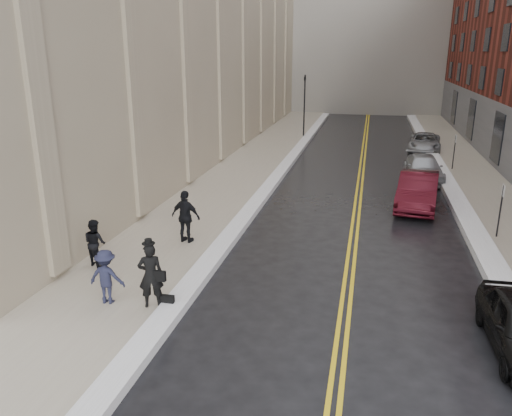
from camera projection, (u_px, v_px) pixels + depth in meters
The scene contains 17 objects.
ground at pixel (250, 320), 13.61m from camera, with size 160.00×160.00×0.00m, color black.
sidewalk_left at pixel (240, 174), 29.43m from camera, with size 4.00×64.00×0.15m, color gray.
sidewalk_right at pixel (484, 188), 26.55m from camera, with size 3.00×64.00×0.15m, color gray.
lane_stripe_a at pixel (358, 182), 27.98m from camera, with size 0.12×64.00×0.01m, color gold.
lane_stripe_b at pixel (362, 182), 27.93m from camera, with size 0.12×64.00×0.01m, color gold.
snow_ridge_left at pixel (278, 175), 28.92m from camera, with size 0.70×60.80×0.26m, color white.
snow_ridge_right at pixel (448, 184), 26.92m from camera, with size 0.85×60.80×0.30m, color white.
traffic_signal at pixel (304, 101), 41.14m from camera, with size 0.18×0.15×5.20m.
parking_sign_near at pixel (501, 207), 18.96m from camera, with size 0.06×0.35×2.23m.
parking_sign_far at pixel (454, 149), 30.12m from camera, with size 0.06×0.35×2.23m.
car_maroon at pixel (418, 191), 23.20m from camera, with size 1.71×4.92×1.62m, color #400B14.
car_silver_near at pixel (423, 168), 28.28m from camera, with size 1.90×4.68×1.36m, color #9EA1A5.
car_silver_far at pixel (425, 142), 36.47m from camera, with size 2.18×4.73×1.31m, color gray.
pedestrian_main at pixel (151, 275), 13.77m from camera, with size 0.69×0.45×1.88m, color black.
pedestrian_a at pixel (95, 243), 16.52m from camera, with size 0.78×0.61×1.60m, color black.
pedestrian_b at pixel (106, 277), 14.03m from camera, with size 1.03×0.59×1.59m, color #1C1E32.
pedestrian_c at pixel (186, 217), 18.50m from camera, with size 1.17×0.49×1.99m, color black.
Camera 1 is at (2.85, -11.73, 7.00)m, focal length 35.00 mm.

